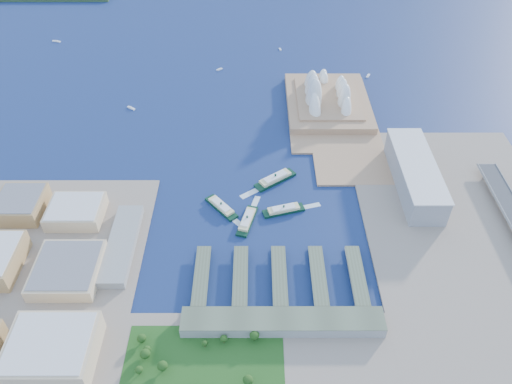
{
  "coord_description": "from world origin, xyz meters",
  "views": [
    {
      "loc": [
        -11.71,
        -418.24,
        430.83
      ],
      "look_at": [
        -11.0,
        49.03,
        18.0
      ],
      "focal_mm": 35.0,
      "sensor_mm": 36.0,
      "label": 1
    }
  ],
  "objects_px": {
    "ferry_b": "(275,178)",
    "ferry_d": "(284,209)",
    "toaster_building": "(415,175)",
    "opera_house": "(329,89)",
    "ferry_a": "(221,206)",
    "ferry_c": "(247,219)"
  },
  "relations": [
    {
      "from": "ferry_a",
      "to": "ferry_d",
      "type": "distance_m",
      "value": 78.21
    },
    {
      "from": "ferry_b",
      "to": "ferry_d",
      "type": "xyz_separation_m",
      "value": [
        8.56,
        -59.3,
        -0.74
      ]
    },
    {
      "from": "opera_house",
      "to": "toaster_building",
      "type": "height_order",
      "value": "opera_house"
    },
    {
      "from": "ferry_c",
      "to": "ferry_a",
      "type": "bearing_deg",
      "value": -20.61
    },
    {
      "from": "ferry_c",
      "to": "ferry_d",
      "type": "xyz_separation_m",
      "value": [
        45.16,
        18.55,
        -0.01
      ]
    },
    {
      "from": "toaster_building",
      "to": "ferry_c",
      "type": "distance_m",
      "value": 227.16
    },
    {
      "from": "opera_house",
      "to": "toaster_building",
      "type": "relative_size",
      "value": 1.16
    },
    {
      "from": "ferry_a",
      "to": "ferry_d",
      "type": "height_order",
      "value": "ferry_a"
    },
    {
      "from": "ferry_a",
      "to": "ferry_d",
      "type": "relative_size",
      "value": 1.0
    },
    {
      "from": "ferry_a",
      "to": "ferry_d",
      "type": "xyz_separation_m",
      "value": [
        78.01,
        -5.53,
        -0.0
      ]
    },
    {
      "from": "ferry_b",
      "to": "ferry_d",
      "type": "relative_size",
      "value": 1.15
    },
    {
      "from": "toaster_building",
      "to": "ferry_b",
      "type": "distance_m",
      "value": 181.18
    },
    {
      "from": "opera_house",
      "to": "toaster_building",
      "type": "xyz_separation_m",
      "value": [
        90.0,
        -200.0,
        -11.5
      ]
    },
    {
      "from": "ferry_b",
      "to": "ferry_c",
      "type": "xyz_separation_m",
      "value": [
        -36.6,
        -77.85,
        -0.72
      ]
    },
    {
      "from": "ferry_d",
      "to": "ferry_a",
      "type": "bearing_deg",
      "value": 69.89
    },
    {
      "from": "ferry_b",
      "to": "ferry_d",
      "type": "height_order",
      "value": "ferry_b"
    },
    {
      "from": "ferry_b",
      "to": "ferry_a",
      "type": "bearing_deg",
      "value": -88.62
    },
    {
      "from": "opera_house",
      "to": "ferry_d",
      "type": "distance_m",
      "value": 262.01
    },
    {
      "from": "ferry_d",
      "to": "toaster_building",
      "type": "bearing_deg",
      "value": -90.59
    },
    {
      "from": "toaster_building",
      "to": "ferry_d",
      "type": "xyz_separation_m",
      "value": [
        -171.63,
        -47.5,
        -15.51
      ]
    },
    {
      "from": "ferry_c",
      "to": "opera_house",
      "type": "bearing_deg",
      "value": -99.86
    },
    {
      "from": "ferry_c",
      "to": "ferry_d",
      "type": "height_order",
      "value": "ferry_c"
    }
  ]
}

